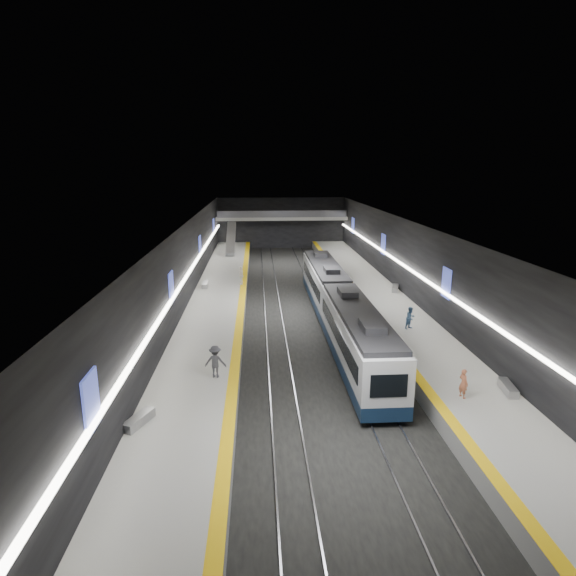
{
  "coord_description": "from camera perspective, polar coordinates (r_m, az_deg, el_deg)",
  "views": [
    {
      "loc": [
        -3.82,
        -41.26,
        12.8
      ],
      "look_at": [
        -1.14,
        0.31,
        2.2
      ],
      "focal_mm": 30.0,
      "sensor_mm": 36.0,
      "label": 1
    }
  ],
  "objects": [
    {
      "name": "ground",
      "position": [
        43.37,
        1.53,
        -2.89
      ],
      "size": [
        70.0,
        70.0,
        0.0
      ],
      "primitive_type": "plane",
      "color": "black",
      "rests_on": "ground"
    },
    {
      "name": "ceiling",
      "position": [
        41.72,
        1.6,
        7.66
      ],
      "size": [
        20.0,
        70.0,
        0.04
      ],
      "primitive_type": "cube",
      "rotation": [
        3.14,
        0.0,
        0.0
      ],
      "color": "beige",
      "rests_on": "wall_left"
    },
    {
      "name": "wall_left",
      "position": [
        42.64,
        -11.95,
        2.05
      ],
      "size": [
        0.04,
        70.0,
        8.0
      ],
      "primitive_type": "cube",
      "color": "black",
      "rests_on": "ground"
    },
    {
      "name": "wall_right",
      "position": [
        44.4,
        14.54,
        2.38
      ],
      "size": [
        0.04,
        70.0,
        8.0
      ],
      "primitive_type": "cube",
      "color": "black",
      "rests_on": "ground"
    },
    {
      "name": "wall_back",
      "position": [
        76.86,
        -0.82,
        7.7
      ],
      "size": [
        20.0,
        0.04,
        8.0
      ],
      "primitive_type": "cube",
      "color": "black",
      "rests_on": "ground"
    },
    {
      "name": "platform_left",
      "position": [
        43.22,
        -8.43,
        -2.42
      ],
      "size": [
        5.0,
        70.0,
        1.0
      ],
      "primitive_type": "cube",
      "color": "slate",
      "rests_on": "ground"
    },
    {
      "name": "tile_surface_left",
      "position": [
        43.07,
        -8.45,
        -1.77
      ],
      "size": [
        5.0,
        70.0,
        0.02
      ],
      "primitive_type": "cube",
      "color": "#B1B1AC",
      "rests_on": "platform_left"
    },
    {
      "name": "tactile_strip_left",
      "position": [
        42.94,
        -5.53,
        -1.72
      ],
      "size": [
        0.6,
        70.0,
        0.02
      ],
      "primitive_type": "cube",
      "color": "yellow",
      "rests_on": "platform_left"
    },
    {
      "name": "platform_right",
      "position": [
        44.52,
        11.2,
        -2.04
      ],
      "size": [
        5.0,
        70.0,
        1.0
      ],
      "primitive_type": "cube",
      "color": "slate",
      "rests_on": "ground"
    },
    {
      "name": "tile_surface_right",
      "position": [
        44.38,
        11.23,
        -1.41
      ],
      "size": [
        5.0,
        70.0,
        0.02
      ],
      "primitive_type": "cube",
      "color": "#B1B1AC",
      "rests_on": "platform_right"
    },
    {
      "name": "tactile_strip_right",
      "position": [
        43.87,
        8.45,
        -1.46
      ],
      "size": [
        0.6,
        70.0,
        0.02
      ],
      "primitive_type": "cube",
      "color": "yellow",
      "rests_on": "platform_right"
    },
    {
      "name": "rails",
      "position": [
        43.35,
        1.53,
        -2.82
      ],
      "size": [
        6.52,
        70.0,
        0.12
      ],
      "color": "gray",
      "rests_on": "ground"
    },
    {
      "name": "train",
      "position": [
        38.3,
        5.96,
        -1.88
      ],
      "size": [
        2.69,
        30.04,
        3.6
      ],
      "color": "#10233D",
      "rests_on": "ground"
    },
    {
      "name": "ad_posters",
      "position": [
        43.24,
        1.45,
        3.2
      ],
      "size": [
        19.94,
        53.5,
        2.2
      ],
      "color": "#4454CE",
      "rests_on": "wall_left"
    },
    {
      "name": "cove_light_left",
      "position": [
        42.66,
        -11.67,
        1.8
      ],
      "size": [
        0.25,
        68.6,
        0.12
      ],
      "primitive_type": "cube",
      "color": "white",
      "rests_on": "wall_left"
    },
    {
      "name": "cove_light_right",
      "position": [
        44.38,
        14.28,
        2.13
      ],
      "size": [
        0.25,
        68.6,
        0.12
      ],
      "primitive_type": "cube",
      "color": "white",
      "rests_on": "wall_right"
    },
    {
      "name": "mezzanine_bridge",
      "position": [
        74.69,
        -0.75,
        8.31
      ],
      "size": [
        20.0,
        3.0,
        1.5
      ],
      "color": "gray",
      "rests_on": "wall_left"
    },
    {
      "name": "escalator",
      "position": [
        68.09,
        -6.78,
        5.82
      ],
      "size": [
        1.2,
        7.5,
        3.92
      ],
      "primitive_type": "cube",
      "rotation": [
        0.44,
        0.0,
        0.0
      ],
      "color": "#99999E",
      "rests_on": "platform_left"
    },
    {
      "name": "bench_left_near",
      "position": [
        24.39,
        -17.27,
        -14.74
      ],
      "size": [
        1.24,
        1.96,
        0.47
      ],
      "primitive_type": "cube",
      "rotation": [
        0.0,
        0.0,
        -0.41
      ],
      "color": "#99999E",
      "rests_on": "platform_left"
    },
    {
      "name": "bench_left_far",
      "position": [
        48.91,
        -9.8,
        0.39
      ],
      "size": [
        0.61,
        1.97,
        0.48
      ],
      "primitive_type": "cube",
      "rotation": [
        0.0,
        0.0,
        0.04
      ],
      "color": "#99999E",
      "rests_on": "platform_left"
    },
    {
      "name": "bench_right_near",
      "position": [
        28.89,
        24.61,
        -10.72
      ],
      "size": [
        0.8,
        1.92,
        0.46
      ],
      "primitive_type": "cube",
      "rotation": [
        0.0,
        0.0,
        -0.15
      ],
      "color": "#99999E",
      "rests_on": "platform_right"
    },
    {
      "name": "bench_right_far",
      "position": [
        47.85,
        12.59,
        -0.04
      ],
      "size": [
        1.17,
        2.1,
        0.5
      ],
      "primitive_type": "cube",
      "rotation": [
        0.0,
        0.0,
        -0.32
      ],
      "color": "#99999E",
      "rests_on": "platform_right"
    },
    {
      "name": "passenger_right_a",
      "position": [
        27.11,
        20.07,
        -10.61
      ],
      "size": [
        0.56,
        0.67,
        1.58
      ],
      "primitive_type": "imported",
      "rotation": [
        0.0,
        0.0,
        1.93
      ],
      "color": "#B66444",
      "rests_on": "platform_right"
    },
    {
      "name": "passenger_right_b",
      "position": [
        36.86,
        14.31,
        -3.47
      ],
      "size": [
        1.04,
        0.98,
        1.69
      ],
      "primitive_type": "imported",
      "rotation": [
        0.0,
        0.0,
        0.55
      ],
      "color": "#476C9B",
      "rests_on": "platform_right"
    },
    {
      "name": "passenger_left_a",
      "position": [
        49.22,
        -5.56,
        1.47
      ],
      "size": [
        0.61,
        1.17,
        1.9
      ],
      "primitive_type": "imported",
      "rotation": [
        0.0,
        0.0,
        -1.43
      ],
      "color": "silver",
      "rests_on": "platform_left"
    },
    {
      "name": "passenger_left_b",
      "position": [
        28.07,
        -8.61,
        -8.64
      ],
      "size": [
        1.29,
        0.83,
        1.89
      ],
      "primitive_type": "imported",
      "rotation": [
        0.0,
        0.0,
        3.03
      ],
      "color": "#3A3B41",
      "rests_on": "platform_left"
    }
  ]
}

